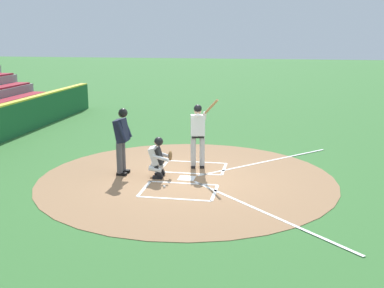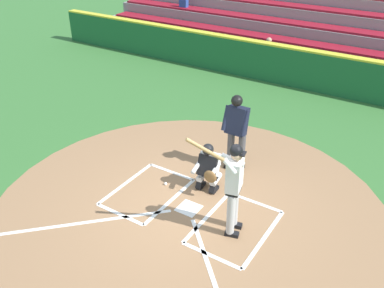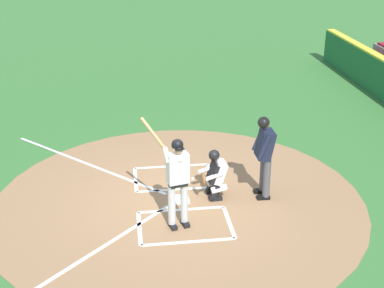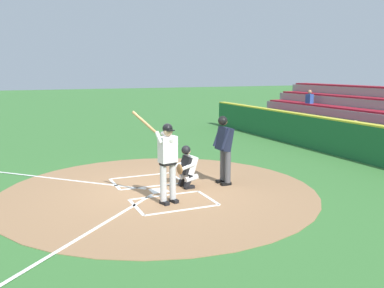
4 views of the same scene
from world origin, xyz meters
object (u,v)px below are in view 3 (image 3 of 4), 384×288
at_px(catcher, 215,173).
at_px(plate_umpire, 265,152).
at_px(batter, 177,176).
at_px(baseball, 193,179).

relative_size(catcher, plate_umpire, 0.61).
bearing_deg(batter, catcher, -41.39).
bearing_deg(baseball, batter, 163.77).
relative_size(batter, baseball, 28.76).
bearing_deg(catcher, baseball, 22.83).
bearing_deg(baseball, plate_umpire, -124.13).
height_order(plate_umpire, baseball, plate_umpire).
xyz_separation_m(catcher, baseball, (0.86, 0.36, -0.55)).
bearing_deg(plate_umpire, catcher, 85.02).
xyz_separation_m(batter, baseball, (1.91, -0.56, -1.06)).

